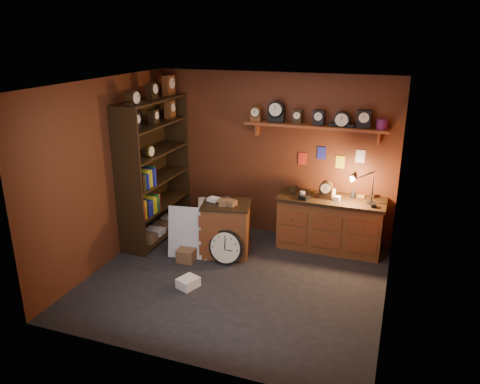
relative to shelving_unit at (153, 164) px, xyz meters
The scene contains 11 objects.
floor 2.40m from the shelving_unit, 28.68° to the right, with size 4.00×4.00×0.00m, color black.
room_shell 2.09m from the shelving_unit, 25.39° to the right, with size 4.02×3.62×2.71m.
shelving_unit is the anchor object (origin of this frame).
workbench 2.99m from the shelving_unit, ahead, with size 1.65×0.66×1.36m.
low_cabinet 1.60m from the shelving_unit, ahead, with size 0.84×0.75×0.92m.
big_round_clock 1.87m from the shelving_unit, 20.32° to the right, with size 0.53×0.17×0.53m.
white_panel 1.61m from the shelving_unit, 32.07° to the right, with size 0.61×0.03×0.82m, color silver.
mini_fridge 1.39m from the shelving_unit, 24.73° to the left, with size 0.71×0.74×0.56m.
floor_box_a 1.48m from the shelving_unit, ahead, with size 0.24×0.21×0.15m, color brown.
floor_box_b 2.20m from the shelving_unit, 47.63° to the right, with size 0.22×0.27×0.13m, color white.
floor_box_c 1.62m from the shelving_unit, 38.05° to the right, with size 0.26×0.22×0.19m, color brown.
Camera 1 is at (2.01, -5.41, 3.33)m, focal length 35.00 mm.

